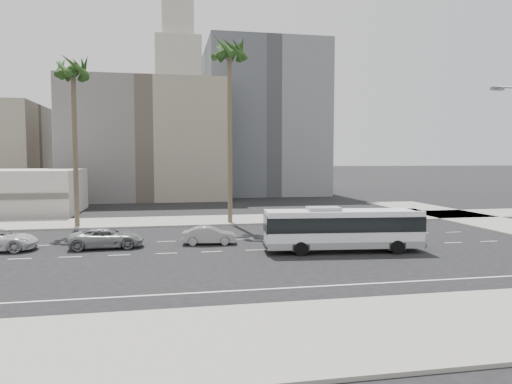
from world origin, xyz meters
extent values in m
plane|color=black|center=(0.00, 0.00, 0.00)|extent=(700.00, 700.00, 0.00)
cube|color=gray|center=(0.00, 15.50, 0.07)|extent=(120.00, 7.00, 0.15)
cube|color=gray|center=(0.00, -15.50, 0.07)|extent=(120.00, 7.00, 0.15)
cube|color=slate|center=(-12.00, 45.00, 9.00)|extent=(24.00, 18.00, 18.00)
cube|color=#585B61|center=(8.00, 52.00, 13.00)|extent=(20.00, 20.00, 26.00)
cube|color=beige|center=(-2.00, 250.00, 22.00)|extent=(42.00, 42.00, 44.00)
cube|color=beige|center=(-2.00, 250.00, 60.00)|extent=(26.00, 26.00, 32.00)
cube|color=beige|center=(-2.00, 250.00, 92.00)|extent=(18.00, 18.00, 32.00)
cube|color=#505660|center=(45.00, 230.00, 35.00)|extent=(26.00, 26.00, 70.00)
cube|color=#505660|center=(70.00, 260.00, 30.00)|extent=(22.00, 22.00, 60.00)
cube|color=white|center=(2.71, -1.53, 1.63)|extent=(10.65, 3.32, 2.35)
cube|color=black|center=(2.71, -1.53, 1.94)|extent=(10.72, 3.39, 0.99)
cube|color=gray|center=(2.71, -1.53, 0.59)|extent=(10.67, 3.36, 0.45)
cube|color=gray|center=(1.36, -1.53, 2.89)|extent=(2.30, 1.65, 0.27)
cube|color=#262628|center=(7.68, -1.53, 2.66)|extent=(0.70, 1.67, 0.27)
cylinder|color=black|center=(6.05, -2.68, 0.45)|extent=(0.90, 0.27, 0.90)
cylinder|color=black|center=(6.05, -0.37, 0.45)|extent=(0.90, 0.27, 0.90)
cylinder|color=black|center=(-0.36, -2.68, 0.45)|extent=(0.90, 0.27, 0.90)
cylinder|color=black|center=(-0.36, -0.37, 0.45)|extent=(0.90, 0.27, 0.90)
imported|color=#969697|center=(-5.90, 2.89, 0.65)|extent=(1.77, 4.05, 1.29)
imported|color=gray|center=(-13.12, 2.83, 0.71)|extent=(2.60, 5.20, 1.41)
cube|color=slate|center=(9.15, -7.81, 10.12)|extent=(0.83, 0.32, 0.19)
cylinder|color=brown|center=(-2.98, 13.28, 8.04)|extent=(0.44, 0.44, 16.08)
cylinder|color=brown|center=(-16.99, 13.37, 6.91)|extent=(0.43, 0.43, 13.82)
camera|label=1|loc=(-8.84, -30.91, 6.26)|focal=32.66mm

